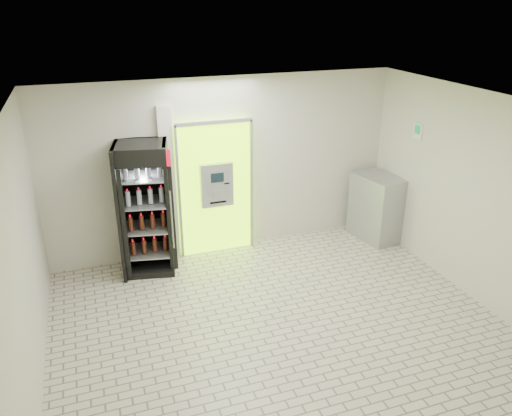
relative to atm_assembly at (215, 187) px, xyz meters
name	(u,v)px	position (x,y,z in m)	size (l,w,h in m)	color
ground	(278,324)	(0.20, -2.41, -1.17)	(6.00, 6.00, 0.00)	#BDB19C
room_shell	(280,200)	(0.20, -2.41, 0.67)	(6.00, 6.00, 6.00)	beige
atm_assembly	(215,187)	(0.00, 0.00, 0.00)	(1.30, 0.24, 2.33)	#91EA07
pillar	(169,185)	(-0.78, 0.04, 0.13)	(0.22, 0.11, 2.60)	silver
beverage_cooler	(145,211)	(-1.22, -0.27, -0.15)	(0.93, 0.88, 2.13)	black
steel_cabinet	(377,207)	(2.89, -0.51, -0.57)	(0.77, 1.00, 1.21)	#9A9DA1
exit_sign	(418,131)	(3.19, -1.01, 0.95)	(0.02, 0.22, 0.26)	white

